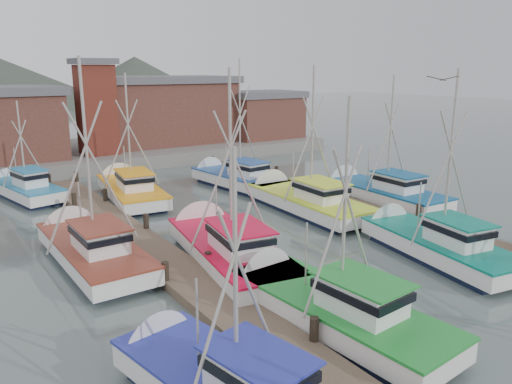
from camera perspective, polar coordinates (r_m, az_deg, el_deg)
ground at (r=22.08m, az=15.21°, el=-10.28°), size 260.00×260.00×0.00m
dock_left at (r=20.85m, az=-6.62°, el=-10.71°), size 2.30×46.00×1.50m
dock_right at (r=29.53m, az=18.25°, el=-3.85°), size 2.30×46.00×1.50m
quay at (r=52.90m, az=-16.58°, el=4.36°), size 44.00×16.00×1.20m
shed_center at (r=54.50m, az=-10.81°, el=9.29°), size 14.84×9.54×6.90m
shed_right at (r=57.31m, az=0.71°, el=8.89°), size 8.48×6.36×5.20m
lookout_tower at (r=47.95m, az=-17.80°, el=9.31°), size 3.60×3.60×8.50m
boat_4 at (r=18.36m, az=7.88°, el=-12.71°), size 3.60×9.47×8.87m
boat_5 at (r=25.69m, az=19.36°, el=-5.48°), size 4.27×9.40×9.66m
boat_8 at (r=23.71m, az=-3.53°, el=-6.30°), size 4.76×10.56×9.88m
boat_9 at (r=32.08m, az=5.37°, el=-0.92°), size 4.08×10.40×10.03m
boat_10 at (r=24.82m, az=-18.46°, el=-6.07°), size 4.20×9.65×10.26m
boat_11 at (r=35.17m, az=13.79°, el=0.06°), size 3.87×9.86×9.37m
boat_12 at (r=35.90m, az=-14.25°, el=0.31°), size 4.26×10.07×9.49m
boat_13 at (r=38.36m, az=-2.48°, el=1.60°), size 4.12×9.56×10.41m
boat_14 at (r=38.70m, az=-25.08°, el=0.37°), size 4.08×8.57×7.44m
gull_far at (r=20.64m, az=20.60°, el=12.00°), size 1.53×0.66×0.24m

